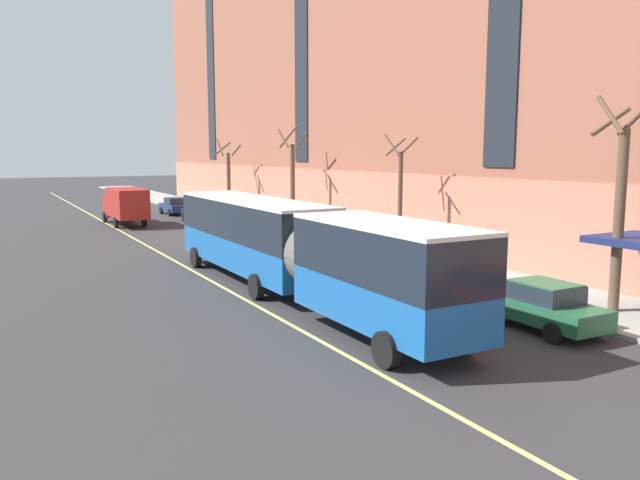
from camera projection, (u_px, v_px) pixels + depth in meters
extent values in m
plane|color=#303033|center=(288.00, 294.00, 25.02)|extent=(260.00, 260.00, 0.00)
cube|color=#9E9B93|center=(417.00, 262.00, 31.76)|extent=(4.92, 160.00, 0.15)
cube|color=#B67058|center=(496.00, 224.00, 29.99)|extent=(0.14, 110.00, 4.40)
cube|color=#1E232B|center=(301.00, 11.00, 45.99)|extent=(0.10, 2.00, 22.08)
cube|color=#1E232B|center=(210.00, 50.00, 63.92)|extent=(0.10, 2.00, 22.08)
cube|color=#19569E|center=(252.00, 252.00, 27.63)|extent=(2.62, 11.83, 1.30)
cube|color=black|center=(251.00, 219.00, 27.43)|extent=(2.63, 11.83, 1.59)
cube|color=silver|center=(251.00, 200.00, 27.31)|extent=(2.64, 11.83, 0.12)
cube|color=#19232D|center=(208.00, 212.00, 32.62)|extent=(2.38, 0.09, 1.19)
cube|color=orange|center=(208.00, 197.00, 32.52)|extent=(1.81, 0.06, 0.28)
cube|color=black|center=(209.00, 246.00, 32.89)|extent=(2.54, 0.13, 0.24)
cube|color=white|center=(192.00, 243.00, 32.43)|extent=(0.28, 0.06, 0.18)
cube|color=white|center=(225.00, 240.00, 33.29)|extent=(0.28, 0.06, 0.18)
cylinder|color=#595651|center=(321.00, 255.00, 21.94)|extent=(2.46, 1.01, 2.46)
cube|color=#19569E|center=(385.00, 300.00, 18.55)|extent=(2.61, 7.05, 1.30)
cube|color=black|center=(386.00, 252.00, 18.35)|extent=(2.62, 7.05, 1.59)
cube|color=silver|center=(387.00, 224.00, 18.23)|extent=(2.63, 7.05, 0.12)
cylinder|color=black|center=(196.00, 257.00, 30.73)|extent=(0.30, 1.00, 1.00)
cylinder|color=black|center=(245.00, 253.00, 31.95)|extent=(0.30, 1.00, 1.00)
cylinder|color=black|center=(256.00, 287.00, 24.04)|extent=(0.30, 1.00, 1.00)
cylinder|color=black|center=(315.00, 280.00, 25.26)|extent=(0.30, 1.00, 1.00)
cylinder|color=black|center=(386.00, 350.00, 16.36)|extent=(0.30, 1.00, 1.00)
cylinder|color=black|center=(462.00, 336.00, 17.58)|extent=(0.30, 1.00, 1.00)
cube|color=navy|center=(175.00, 207.00, 56.78)|extent=(1.96, 4.29, 0.64)
cube|color=#232D38|center=(176.00, 201.00, 56.51)|extent=(1.68, 1.95, 0.56)
cube|color=navy|center=(175.00, 198.00, 56.47)|extent=(1.64, 1.87, 0.04)
cylinder|color=black|center=(161.00, 210.00, 57.50)|extent=(0.24, 0.65, 0.64)
cylinder|color=black|center=(180.00, 209.00, 58.40)|extent=(0.24, 0.65, 0.64)
cylinder|color=black|center=(170.00, 213.00, 55.25)|extent=(0.24, 0.65, 0.64)
cylinder|color=black|center=(189.00, 212.00, 56.15)|extent=(0.24, 0.65, 0.64)
cube|color=black|center=(199.00, 214.00, 50.58)|extent=(1.74, 4.60, 0.64)
cube|color=#232D38|center=(200.00, 207.00, 50.30)|extent=(1.53, 2.07, 0.56)
cube|color=black|center=(200.00, 203.00, 50.26)|extent=(1.49, 1.98, 0.04)
cylinder|color=black|center=(184.00, 217.00, 51.46)|extent=(0.22, 0.64, 0.64)
cylinder|color=black|center=(204.00, 216.00, 52.27)|extent=(0.22, 0.64, 0.64)
cylinder|color=black|center=(194.00, 220.00, 48.99)|extent=(0.22, 0.64, 0.64)
cylinder|color=black|center=(215.00, 219.00, 49.79)|extent=(0.22, 0.64, 0.64)
cube|color=#23603D|center=(538.00, 309.00, 20.06)|extent=(1.79, 4.50, 0.64)
cube|color=#232D38|center=(545.00, 292.00, 19.78)|extent=(1.56, 2.03, 0.56)
cube|color=#23603D|center=(545.00, 283.00, 19.73)|extent=(1.52, 1.94, 0.04)
cylinder|color=black|center=(487.00, 312.00, 20.92)|extent=(0.23, 0.64, 0.64)
cylinder|color=black|center=(525.00, 306.00, 21.71)|extent=(0.23, 0.64, 0.64)
cylinder|color=black|center=(553.00, 333.00, 18.49)|extent=(0.23, 0.64, 0.64)
cylinder|color=black|center=(593.00, 326.00, 19.28)|extent=(0.23, 0.64, 0.64)
cube|color=#B21E19|center=(292.00, 240.00, 35.91)|extent=(1.85, 4.38, 0.64)
cube|color=#232D38|center=(293.00, 230.00, 35.63)|extent=(1.61, 1.98, 0.56)
cube|color=#B21E19|center=(293.00, 225.00, 35.59)|extent=(1.57, 1.89, 0.04)
cylinder|color=black|center=(268.00, 243.00, 36.69)|extent=(0.23, 0.64, 0.64)
cylinder|color=black|center=(295.00, 241.00, 37.55)|extent=(0.23, 0.64, 0.64)
cylinder|color=black|center=(289.00, 249.00, 34.35)|extent=(0.23, 0.64, 0.64)
cylinder|color=black|center=(317.00, 247.00, 35.21)|extent=(0.23, 0.64, 0.64)
cube|color=#BCAD89|center=(242.00, 226.00, 42.53)|extent=(1.85, 4.78, 0.64)
cube|color=#232D38|center=(243.00, 218.00, 42.24)|extent=(1.59, 2.16, 0.56)
cube|color=#BCAD89|center=(243.00, 213.00, 42.20)|extent=(1.56, 2.07, 0.04)
cylinder|color=black|center=(222.00, 229.00, 43.42)|extent=(0.23, 0.64, 0.64)
cylinder|color=black|center=(245.00, 228.00, 44.27)|extent=(0.23, 0.64, 0.64)
cylinder|color=black|center=(238.00, 234.00, 40.88)|extent=(0.23, 0.64, 0.64)
cylinder|color=black|center=(262.00, 232.00, 41.73)|extent=(0.23, 0.64, 0.64)
cube|color=maroon|center=(127.00, 203.00, 47.58)|extent=(2.24, 5.36, 2.18)
cube|color=maroon|center=(118.00, 206.00, 50.88)|extent=(2.10, 1.72, 1.60)
cube|color=#1E2833|center=(115.00, 203.00, 51.61)|extent=(1.87, 0.09, 0.80)
cylinder|color=black|center=(105.00, 217.00, 50.49)|extent=(0.27, 0.84, 0.84)
cylinder|color=black|center=(131.00, 216.00, 51.50)|extent=(0.27, 0.84, 0.84)
cylinder|color=black|center=(116.00, 222.00, 46.62)|extent=(0.27, 0.84, 0.84)
cylinder|color=black|center=(144.00, 221.00, 47.63)|extent=(0.27, 0.84, 0.84)
cylinder|color=brown|center=(619.00, 221.00, 21.34)|extent=(0.36, 0.36, 6.29)
cylinder|color=brown|center=(634.00, 120.00, 21.15)|extent=(0.27, 1.17, 1.12)
cylinder|color=brown|center=(611.00, 122.00, 21.55)|extent=(1.50, 0.52, 1.03)
cylinder|color=brown|center=(610.00, 115.00, 20.69)|extent=(0.48, 1.36, 1.38)
cylinder|color=brown|center=(400.00, 205.00, 32.43)|extent=(0.24, 0.24, 5.52)
cylinder|color=brown|center=(409.00, 147.00, 32.39)|extent=(0.37, 1.23, 0.99)
cylinder|color=brown|center=(396.00, 147.00, 32.52)|extent=(1.19, 0.22, 0.96)
cylinder|color=brown|center=(392.00, 145.00, 31.69)|extent=(0.16, 1.26, 1.15)
cylinder|color=brown|center=(293.00, 188.00, 43.42)|extent=(0.33, 0.33, 6.02)
cylinder|color=brown|center=(302.00, 140.00, 43.29)|extent=(0.20, 1.60, 1.15)
cylinder|color=brown|center=(289.00, 136.00, 43.52)|extent=(1.45, 0.24, 1.62)
cylinder|color=brown|center=(283.00, 139.00, 42.59)|extent=(0.21, 1.50, 1.29)
cylinder|color=brown|center=(229.00, 184.00, 54.50)|extent=(0.34, 0.34, 5.42)
cylinder|color=brown|center=(236.00, 150.00, 54.53)|extent=(0.33, 1.64, 0.98)
cylinder|color=brown|center=(222.00, 149.00, 54.67)|extent=(1.76, 0.63, 1.24)
cylinder|color=brown|center=(220.00, 147.00, 53.71)|extent=(0.18, 1.59, 1.50)
cylinder|color=red|center=(371.00, 255.00, 31.83)|extent=(0.24, 0.24, 0.55)
sphere|color=silver|center=(372.00, 248.00, 31.79)|extent=(0.20, 0.20, 0.20)
cylinder|color=silver|center=(369.00, 254.00, 31.75)|extent=(0.10, 0.09, 0.09)
cylinder|color=silver|center=(374.00, 254.00, 31.90)|extent=(0.10, 0.09, 0.09)
cube|color=#E0D66B|center=(218.00, 285.00, 26.73)|extent=(0.16, 140.00, 0.01)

